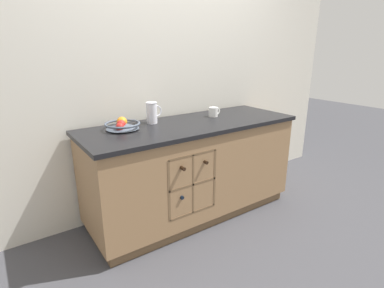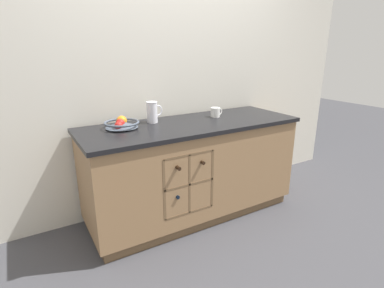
# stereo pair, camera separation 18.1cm
# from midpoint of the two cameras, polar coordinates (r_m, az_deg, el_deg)

# --- Properties ---
(ground_plane) EXTENTS (14.00, 14.00, 0.00)m
(ground_plane) POSITION_cam_midpoint_polar(r_m,az_deg,el_deg) (2.93, -1.81, -12.91)
(ground_plane) COLOR #424247
(back_wall) EXTENTS (4.40, 0.06, 2.55)m
(back_wall) POSITION_cam_midpoint_polar(r_m,az_deg,el_deg) (2.87, -6.49, 13.25)
(back_wall) COLOR silver
(back_wall) RESTS_ON ground_plane
(kitchen_island) EXTENTS (1.93, 0.72, 0.88)m
(kitchen_island) POSITION_cam_midpoint_polar(r_m,az_deg,el_deg) (2.73, -1.91, -4.84)
(kitchen_island) COLOR brown
(kitchen_island) RESTS_ON ground_plane
(fruit_bowl) EXTENTS (0.28, 0.28, 0.09)m
(fruit_bowl) POSITION_cam_midpoint_polar(r_m,az_deg,el_deg) (2.45, -15.23, 3.52)
(fruit_bowl) COLOR #4C5666
(fruit_bowl) RESTS_ON kitchen_island
(white_pitcher) EXTENTS (0.15, 0.10, 0.18)m
(white_pitcher) POSITION_cam_midpoint_polar(r_m,az_deg,el_deg) (2.60, -9.62, 5.97)
(white_pitcher) COLOR white
(white_pitcher) RESTS_ON kitchen_island
(ceramic_mug) EXTENTS (0.12, 0.09, 0.09)m
(ceramic_mug) POSITION_cam_midpoint_polar(r_m,az_deg,el_deg) (2.83, 2.31, 6.12)
(ceramic_mug) COLOR white
(ceramic_mug) RESTS_ON kitchen_island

